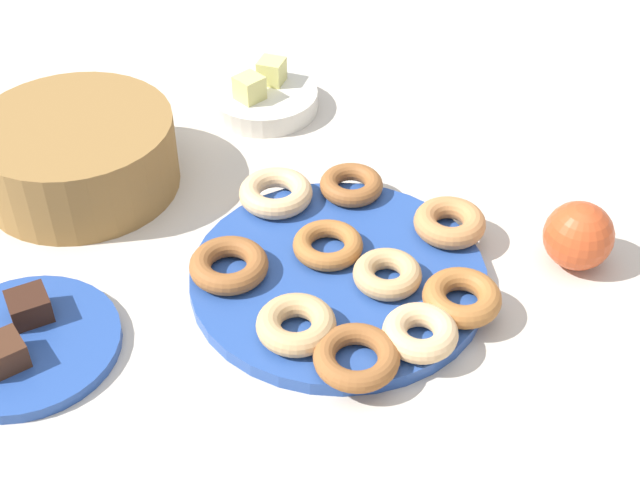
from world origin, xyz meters
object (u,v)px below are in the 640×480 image
at_px(donut_6, 296,325).
at_px(donut_7, 276,193).
at_px(melon_chunk_left, 249,88).
at_px(donut_plate, 338,277).
at_px(donut_8, 328,245).
at_px(donut_0, 387,274).
at_px(donut_9, 420,333).
at_px(brownie_near, 3,353).
at_px(donut_3, 351,185).
at_px(basket, 78,154).
at_px(donut_2, 462,298).
at_px(donut_5, 450,223).
at_px(brownie_far, 29,306).
at_px(fruit_bowl, 264,100).
at_px(donut_1, 229,265).
at_px(donut_4, 356,357).
at_px(melon_chunk_right, 272,71).
at_px(apple, 578,236).
at_px(cake_plate, 25,344).

height_order(donut_6, donut_7, same).
bearing_deg(melon_chunk_left, donut_plate, -116.76).
distance_m(donut_7, donut_8, 0.12).
xyz_separation_m(donut_0, melon_chunk_left, (0.15, 0.39, 0.02)).
xyz_separation_m(donut_9, melon_chunk_left, (0.19, 0.48, 0.02)).
bearing_deg(brownie_near, donut_0, -29.21).
distance_m(donut_3, basket, 0.36).
height_order(donut_plate, donut_3, donut_3).
bearing_deg(donut_8, donut_2, -77.66).
xyz_separation_m(donut_5, brownie_far, (-0.44, 0.24, -0.00)).
bearing_deg(basket, donut_plate, -75.25).
bearing_deg(brownie_far, fruit_bowl, 16.56).
bearing_deg(donut_1, fruit_bowl, 40.96).
distance_m(donut_7, donut_9, 0.29).
distance_m(donut_8, donut_9, 0.18).
height_order(donut_7, fruit_bowl, donut_7).
distance_m(donut_5, melon_chunk_left, 0.39).
relative_size(donut_7, brownie_far, 2.19).
relative_size(brownie_far, fruit_bowl, 0.27).
xyz_separation_m(donut_2, donut_7, (-0.01, 0.29, -0.00)).
distance_m(donut_plate, brownie_far, 0.35).
height_order(donut_plate, donut_4, donut_4).
height_order(melon_chunk_right, apple, apple).
distance_m(donut_1, donut_9, 0.24).
xyz_separation_m(donut_4, donut_5, (0.24, 0.07, 0.00)).
bearing_deg(donut_7, donut_8, -102.28).
bearing_deg(brownie_near, brownie_far, 36.03).
distance_m(donut_5, donut_9, 0.19).
height_order(cake_plate, apple, apple).
relative_size(donut_plate, brownie_far, 8.11).
xyz_separation_m(melon_chunk_left, apple, (0.05, -0.52, -0.01)).
xyz_separation_m(basket, melon_chunk_left, (0.27, -0.04, -0.00)).
relative_size(donut_2, donut_4, 0.97).
distance_m(donut_4, melon_chunk_right, 0.57).
xyz_separation_m(donut_4, donut_6, (-0.01, 0.08, 0.00)).
bearing_deg(melon_chunk_left, donut_0, -110.43).
bearing_deg(donut_6, brownie_far, 128.46).
xyz_separation_m(donut_2, donut_4, (-0.15, 0.02, -0.00)).
xyz_separation_m(donut_0, brownie_far, (-0.31, 0.25, -0.00)).
height_order(donut_plate, donut_2, donut_2).
bearing_deg(apple, donut_3, 110.45).
bearing_deg(melon_chunk_right, apple, -90.45).
xyz_separation_m(donut_1, melon_chunk_left, (0.26, 0.25, 0.02)).
xyz_separation_m(fruit_bowl, apple, (0.02, -0.52, 0.03)).
bearing_deg(melon_chunk_right, donut_5, -101.34).
xyz_separation_m(donut_4, melon_chunk_left, (0.26, 0.45, 0.02)).
relative_size(donut_6, basket, 0.34).
bearing_deg(donut_9, apple, -9.18).
relative_size(cake_plate, brownie_far, 4.82).
bearing_deg(cake_plate, donut_plate, -28.37).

